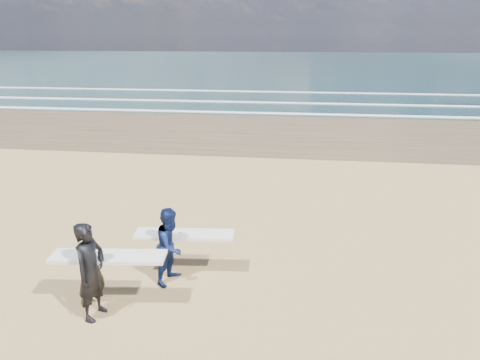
# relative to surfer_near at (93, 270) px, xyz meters

# --- Properties ---
(ocean) EXTENTS (220.00, 100.00, 0.02)m
(ocean) POSITION_rel_surfer_near_xyz_m (20.57, 71.37, -0.98)
(ocean) COLOR #183336
(ocean) RESTS_ON ground
(surfer_near) EXTENTS (2.24, 1.12, 1.95)m
(surfer_near) POSITION_rel_surfer_near_xyz_m (0.00, 0.00, 0.00)
(surfer_near) COLOR black
(surfer_near) RESTS_ON ground
(surfer_far) EXTENTS (2.24, 1.20, 1.70)m
(surfer_far) POSITION_rel_surfer_near_xyz_m (1.12, 1.42, -0.13)
(surfer_far) COLOR #0B1741
(surfer_far) RESTS_ON ground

